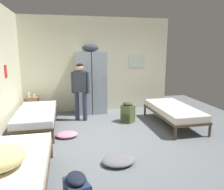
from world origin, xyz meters
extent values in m
plane|color=slate|center=(0.00, 0.00, 0.00)|extent=(7.87, 7.87, 0.00)
cube|color=beige|center=(0.00, 2.49, 1.44)|extent=(4.63, 0.06, 2.88)
cube|color=#B7CCBC|center=(1.29, 2.46, 1.55)|extent=(0.55, 0.01, 0.40)
cube|color=red|center=(-2.25, 0.86, 1.45)|extent=(0.01, 0.20, 0.28)
cube|color=#8C99A3|center=(-0.46, 2.18, 0.93)|extent=(0.44, 0.52, 1.85)
cylinder|color=black|center=(-0.34, 1.90, 1.05)|extent=(0.02, 0.03, 0.02)
cube|color=#8C99A3|center=(0.00, 2.18, 0.93)|extent=(0.44, 0.52, 1.85)
cylinder|color=black|center=(0.12, 1.90, 1.05)|extent=(0.02, 0.03, 0.02)
ellipsoid|color=#333842|center=(-0.23, 2.18, 1.96)|extent=(0.48, 0.36, 0.22)
cylinder|color=brown|center=(-2.13, 2.05, 0.28)|extent=(0.03, 0.03, 0.55)
cylinder|color=brown|center=(-1.78, 2.05, 0.28)|extent=(0.03, 0.03, 0.55)
cylinder|color=brown|center=(-2.13, 2.32, 0.28)|extent=(0.03, 0.03, 0.55)
cylinder|color=brown|center=(-1.78, 2.32, 0.28)|extent=(0.03, 0.03, 0.55)
cube|color=brown|center=(-1.96, 2.18, 0.19)|extent=(0.38, 0.30, 0.02)
cube|color=brown|center=(-1.96, 2.18, 0.56)|extent=(0.38, 0.30, 0.02)
cylinder|color=#473828|center=(2.13, 1.57, 0.14)|extent=(0.06, 0.06, 0.28)
cylinder|color=#473828|center=(1.29, 1.57, 0.14)|extent=(0.06, 0.06, 0.28)
cylinder|color=#473828|center=(2.13, -0.27, 0.14)|extent=(0.06, 0.06, 0.28)
cylinder|color=#473828|center=(1.29, -0.27, 0.14)|extent=(0.06, 0.06, 0.28)
cube|color=#473828|center=(1.71, 0.65, 0.31)|extent=(0.90, 1.90, 0.06)
cube|color=silver|center=(1.71, 0.65, 0.41)|extent=(0.87, 1.84, 0.14)
cube|color=silver|center=(1.71, 0.65, 0.49)|extent=(0.86, 1.82, 0.01)
cylinder|color=#473828|center=(-2.13, -0.51, 0.14)|extent=(0.06, 0.06, 0.28)
cylinder|color=#473828|center=(-1.29, -0.51, 0.14)|extent=(0.06, 0.06, 0.28)
cube|color=#473828|center=(-1.71, -1.43, 0.31)|extent=(0.90, 1.90, 0.06)
cube|color=beige|center=(-1.71, -1.43, 0.41)|extent=(0.87, 1.84, 0.14)
cube|color=silver|center=(-1.71, -1.43, 0.49)|extent=(0.86, 1.82, 0.01)
cylinder|color=#473828|center=(-2.13, 0.11, 0.14)|extent=(0.06, 0.06, 0.28)
cylinder|color=#473828|center=(-1.29, 0.11, 0.14)|extent=(0.06, 0.06, 0.28)
cylinder|color=#473828|center=(-2.13, 1.95, 0.14)|extent=(0.06, 0.06, 0.28)
cylinder|color=#473828|center=(-1.29, 1.95, 0.14)|extent=(0.06, 0.06, 0.28)
cube|color=#473828|center=(-1.71, 1.03, 0.31)|extent=(0.90, 1.90, 0.06)
cube|color=silver|center=(-1.71, 1.03, 0.41)|extent=(0.87, 1.84, 0.14)
cube|color=silver|center=(-1.71, 1.03, 0.49)|extent=(0.86, 1.82, 0.01)
cylinder|color=#2D334C|center=(-0.49, 1.48, 0.41)|extent=(0.12, 0.12, 0.81)
cylinder|color=#2D334C|center=(-0.70, 1.55, 0.41)|extent=(0.12, 0.12, 0.81)
cube|color=#333842|center=(-0.60, 1.51, 1.09)|extent=(0.38, 0.29, 0.55)
cylinder|color=#333842|center=(-0.40, 1.45, 1.05)|extent=(0.08, 0.08, 0.57)
cylinder|color=#333842|center=(-0.79, 1.58, 1.05)|extent=(0.08, 0.08, 0.57)
sphere|color=#DBAD89|center=(-0.60, 1.51, 1.46)|extent=(0.20, 0.20, 0.20)
ellipsoid|color=black|center=(-0.60, 1.51, 1.51)|extent=(0.19, 0.19, 0.11)
cylinder|color=silver|center=(-2.04, 2.20, 0.65)|extent=(0.06, 0.06, 0.16)
cylinder|color=#2666B2|center=(-2.04, 2.20, 0.75)|extent=(0.03, 0.03, 0.03)
cylinder|color=beige|center=(-1.89, 2.14, 0.63)|extent=(0.05, 0.05, 0.12)
cylinder|color=black|center=(-1.89, 2.14, 0.70)|extent=(0.03, 0.03, 0.02)
ellipsoid|color=black|center=(-0.91, -2.03, 0.50)|extent=(0.28, 0.33, 0.10)
cube|color=black|center=(-0.80, -1.91, 0.25)|extent=(0.04, 0.05, 0.32)
cube|color=#566038|center=(0.62, 1.11, 0.23)|extent=(0.39, 0.40, 0.46)
ellipsoid|color=#383D23|center=(0.50, 1.01, 0.15)|extent=(0.21, 0.24, 0.20)
ellipsoid|color=#383D23|center=(0.62, 1.11, 0.50)|extent=(0.35, 0.36, 0.10)
cube|color=black|center=(0.67, 1.26, 0.25)|extent=(0.05, 0.05, 0.32)
cube|color=black|center=(0.78, 1.12, 0.25)|extent=(0.05, 0.05, 0.32)
ellipsoid|color=slate|center=(-0.15, -0.97, 0.06)|extent=(0.57, 0.44, 0.13)
ellipsoid|color=pink|center=(-1.00, 0.41, 0.06)|extent=(0.49, 0.38, 0.11)
camera|label=1|loc=(-0.98, -4.28, 1.94)|focal=34.85mm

